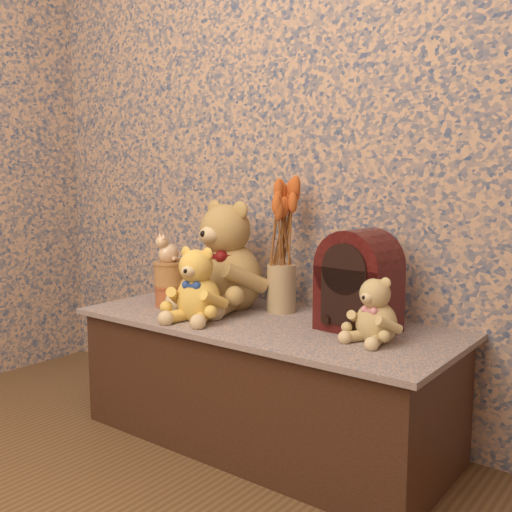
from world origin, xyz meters
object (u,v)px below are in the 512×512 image
(teddy_large, at_px, (229,250))
(biscuit_tin_lower, at_px, (169,296))
(ceramic_vase, at_px, (281,288))
(teddy_medium, at_px, (198,281))
(cathedral_radio, at_px, (359,280))
(cat_figurine, at_px, (169,247))
(teddy_small, at_px, (377,306))

(teddy_large, height_order, biscuit_tin_lower, teddy_large)
(biscuit_tin_lower, bearing_deg, ceramic_vase, 24.62)
(teddy_medium, distance_m, biscuit_tin_lower, 0.28)
(teddy_large, bearing_deg, cathedral_radio, 4.11)
(biscuit_tin_lower, bearing_deg, teddy_large, 33.29)
(ceramic_vase, distance_m, cat_figurine, 0.48)
(cat_figurine, bearing_deg, teddy_large, 50.03)
(teddy_small, xyz_separation_m, ceramic_vase, (-0.47, 0.16, -0.02))
(cathedral_radio, relative_size, cat_figurine, 2.84)
(teddy_large, xyz_separation_m, ceramic_vase, (0.21, 0.06, -0.14))
(cathedral_radio, xyz_separation_m, ceramic_vase, (-0.37, 0.07, -0.08))
(teddy_large, relative_size, biscuit_tin_lower, 3.97)
(biscuit_tin_lower, xyz_separation_m, cat_figurine, (0.00, 0.00, 0.20))
(teddy_small, relative_size, ceramic_vase, 1.22)
(teddy_large, bearing_deg, biscuit_tin_lower, -141.33)
(cathedral_radio, relative_size, biscuit_tin_lower, 3.00)
(teddy_large, distance_m, cat_figurine, 0.24)
(biscuit_tin_lower, distance_m, cat_figurine, 0.20)
(teddy_medium, distance_m, ceramic_vase, 0.34)
(teddy_small, height_order, ceramic_vase, teddy_small)
(biscuit_tin_lower, bearing_deg, teddy_small, 2.27)
(teddy_medium, bearing_deg, teddy_large, 87.78)
(teddy_small, xyz_separation_m, biscuit_tin_lower, (-0.89, -0.04, -0.07))
(teddy_small, height_order, cat_figurine, cat_figurine)
(ceramic_vase, bearing_deg, teddy_medium, -120.73)
(teddy_large, relative_size, cathedral_radio, 1.32)
(teddy_medium, distance_m, cat_figurine, 0.28)
(cathedral_radio, xyz_separation_m, cat_figurine, (-0.78, -0.12, 0.07))
(teddy_large, relative_size, ceramic_vase, 2.47)
(cathedral_radio, bearing_deg, cat_figurine, -166.37)
(cat_figurine, bearing_deg, teddy_small, 19.01)
(teddy_large, xyz_separation_m, cathedral_radio, (0.58, -0.01, -0.06))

